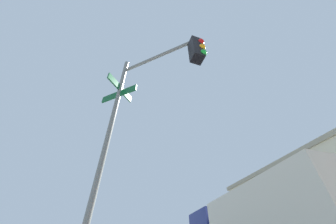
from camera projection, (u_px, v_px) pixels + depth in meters
The scene contains 1 object.
traffic_signal_near at pixel (150, 94), 4.20m from camera, with size 2.16×2.18×6.28m.
Camera 1 is at (-3.53, -7.19, 1.39)m, focal length 19.29 mm.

